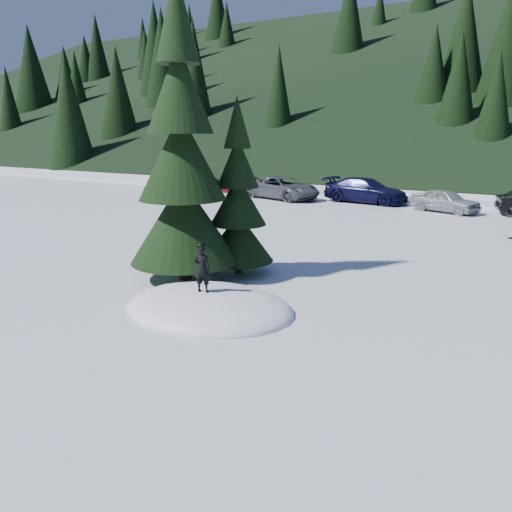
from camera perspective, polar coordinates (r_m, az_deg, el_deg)
The scene contains 11 objects.
ground at distance 12.65m, azimuth -5.37°, elevation -6.07°, with size 200.00×200.00×0.00m, color white.
snow_mound at distance 12.65m, azimuth -5.37°, elevation -6.07°, with size 4.48×3.52×0.96m, color white.
forest_hillside at distance 64.44m, azimuth 26.13°, elevation 19.94°, with size 200.00×60.00×25.00m, color black, non-canonical shape.
spruce_tall at distance 14.70m, azimuth -8.47°, elevation 9.91°, with size 3.20×3.20×8.60m.
spruce_short at distance 15.36m, azimuth -2.08°, elevation 5.66°, with size 2.20×2.20×5.37m.
child_skier at distance 12.29m, azimuth -6.15°, elevation -1.45°, with size 0.43×0.28×1.18m, color black.
car_0 at distance 38.85m, azimuth -7.22°, elevation 8.61°, with size 1.77×4.41×1.50m, color black.
car_1 at distance 34.96m, azimuth -0.54°, elevation 7.94°, with size 1.35×3.88×1.28m, color #3F0B12.
car_2 at distance 33.29m, azimuth 3.09°, elevation 7.78°, with size 2.43×5.28×1.47m, color #54575D.
car_3 at distance 32.21m, azimuth 12.43°, elevation 7.33°, with size 2.16×5.31×1.54m, color black.
car_4 at distance 29.62m, azimuth 20.82°, elevation 5.94°, with size 1.51×3.76×1.28m, color #999EA2.
Camera 1 is at (7.11, -9.53, 4.33)m, focal length 35.00 mm.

